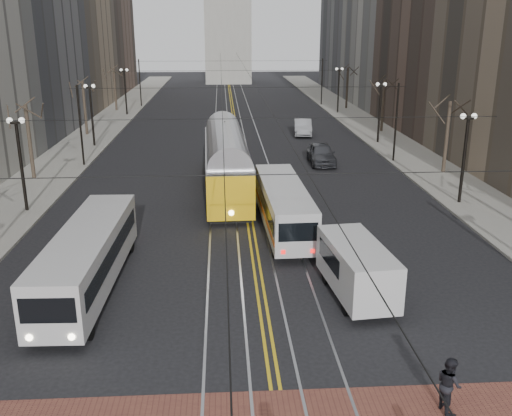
{
  "coord_description": "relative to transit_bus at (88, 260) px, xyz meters",
  "views": [
    {
      "loc": [
        -1.56,
        -16.36,
        11.04
      ],
      "look_at": [
        -0.04,
        8.65,
        3.0
      ],
      "focal_mm": 40.0,
      "sensor_mm": 36.0,
      "label": 1
    }
  ],
  "objects": [
    {
      "name": "centre_lines",
      "position": [
        7.43,
        38.2,
        -1.35
      ],
      "size": [
        0.42,
        130.0,
        0.01
      ],
      "primitive_type": "cube",
      "color": "gold",
      "rests_on": "ground"
    },
    {
      "name": "transit_bus",
      "position": [
        0.0,
        0.0,
        0.0
      ],
      "size": [
        2.59,
        10.93,
        2.72
      ],
      "primitive_type": "cube",
      "rotation": [
        0.0,
        0.0,
        -0.03
      ],
      "color": "#B9B9B9",
      "rests_on": "ground"
    },
    {
      "name": "streetcar",
      "position": [
        6.14,
        15.04,
        0.4
      ],
      "size": [
        3.15,
        14.98,
        3.51
      ],
      "primitive_type": "cube",
      "rotation": [
        0.0,
        0.0,
        0.03
      ],
      "color": "yellow",
      "rests_on": "ground"
    },
    {
      "name": "sidewalk_right",
      "position": [
        22.43,
        38.2,
        -1.28
      ],
      "size": [
        5.0,
        140.0,
        0.15
      ],
      "primitive_type": "cube",
      "color": "gray",
      "rests_on": "ground"
    },
    {
      "name": "cargo_van",
      "position": [
        11.43,
        -1.42,
        -0.18
      ],
      "size": [
        2.57,
        5.5,
        2.35
      ],
      "primitive_type": "cube",
      "rotation": [
        0.0,
        0.0,
        0.1
      ],
      "color": "silver",
      "rests_on": "ground"
    },
    {
      "name": "ground",
      "position": [
        7.43,
        -6.8,
        -1.36
      ],
      "size": [
        260.0,
        260.0,
        0.0
      ],
      "primitive_type": "plane",
      "color": "black",
      "rests_on": "ground"
    },
    {
      "name": "sidewalk_left",
      "position": [
        -7.57,
        38.2,
        -1.28
      ],
      "size": [
        5.0,
        140.0,
        0.15
      ],
      "primitive_type": "cube",
      "color": "gray",
      "rests_on": "ground"
    },
    {
      "name": "street_trees",
      "position": [
        7.43,
        28.45,
        1.44
      ],
      "size": [
        31.68,
        53.28,
        5.6
      ],
      "color": "#382D23",
      "rests_on": "ground"
    },
    {
      "name": "rear_bus",
      "position": [
        9.23,
        6.91,
        -0.04
      ],
      "size": [
        2.51,
        10.19,
        2.64
      ],
      "primitive_type": "cube",
      "rotation": [
        0.0,
        0.0,
        0.03
      ],
      "color": "#BDBDBD",
      "rests_on": "ground"
    },
    {
      "name": "lamp_posts",
      "position": [
        7.43,
        21.95,
        1.44
      ],
      "size": [
        27.6,
        57.2,
        5.6
      ],
      "color": "black",
      "rests_on": "ground"
    },
    {
      "name": "streetcar_rails",
      "position": [
        7.43,
        38.2,
        -1.35
      ],
      "size": [
        4.8,
        130.0,
        0.02
      ],
      "primitive_type": "cube",
      "color": "gray",
      "rests_on": "ground"
    },
    {
      "name": "sedan_grey",
      "position": [
        14.12,
        22.98,
        -0.5
      ],
      "size": [
        2.12,
        5.09,
        1.72
      ],
      "primitive_type": "imported",
      "rotation": [
        0.0,
        0.0,
        -0.02
      ],
      "color": "#3A3B41",
      "rests_on": "ground"
    },
    {
      "name": "sedan_silver",
      "position": [
        14.42,
        36.2,
        -0.52
      ],
      "size": [
        2.28,
        5.22,
        1.67
      ],
      "primitive_type": "imported",
      "rotation": [
        0.0,
        0.0,
        -0.1
      ],
      "color": "#989A9F",
      "rests_on": "ground"
    },
    {
      "name": "trolley_wires",
      "position": [
        7.43,
        28.04,
        2.42
      ],
      "size": [
        25.96,
        120.0,
        6.6
      ],
      "color": "black",
      "rests_on": "ground"
    },
    {
      "name": "pedestrian_c",
      "position": [
        12.48,
        -9.02,
        -0.47
      ],
      "size": [
        0.8,
        0.95,
        1.75
      ],
      "primitive_type": "imported",
      "rotation": [
        0.0,
        0.0,
        1.74
      ],
      "color": "black",
      "rests_on": "crosswalk_band"
    }
  ]
}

